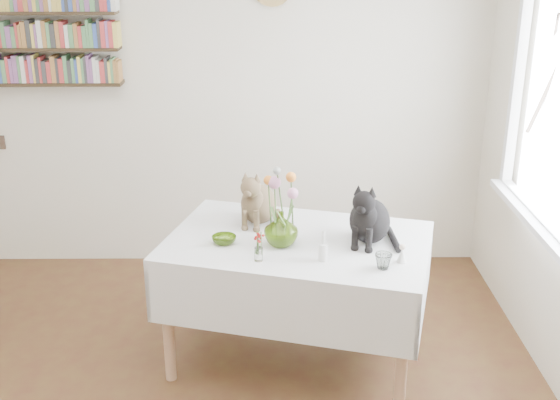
{
  "coord_description": "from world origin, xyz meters",
  "views": [
    {
      "loc": [
        0.46,
        -2.72,
        2.37
      ],
      "look_at": [
        0.49,
        0.76,
        1.05
      ],
      "focal_mm": 45.0,
      "sensor_mm": 36.0,
      "label": 1
    }
  ],
  "objects_px": {
    "black_cat": "(370,209)",
    "bookshelf_unit": "(43,18)",
    "dining_table": "(297,270)",
    "tabby_cat": "(259,194)",
    "flower_vase": "(281,229)"
  },
  "relations": [
    {
      "from": "black_cat",
      "to": "tabby_cat",
      "type": "bearing_deg",
      "value": 178.6
    },
    {
      "from": "tabby_cat",
      "to": "black_cat",
      "type": "distance_m",
      "value": 0.68
    },
    {
      "from": "bookshelf_unit",
      "to": "flower_vase",
      "type": "bearing_deg",
      "value": -40.61
    },
    {
      "from": "dining_table",
      "to": "tabby_cat",
      "type": "height_order",
      "value": "tabby_cat"
    },
    {
      "from": "tabby_cat",
      "to": "bookshelf_unit",
      "type": "height_order",
      "value": "bookshelf_unit"
    },
    {
      "from": "black_cat",
      "to": "bookshelf_unit",
      "type": "distance_m",
      "value": 2.62
    },
    {
      "from": "black_cat",
      "to": "bookshelf_unit",
      "type": "xyz_separation_m",
      "value": [
        -2.09,
        1.31,
        0.88
      ]
    },
    {
      "from": "dining_table",
      "to": "bookshelf_unit",
      "type": "height_order",
      "value": "bookshelf_unit"
    },
    {
      "from": "tabby_cat",
      "to": "flower_vase",
      "type": "relative_size",
      "value": 1.79
    },
    {
      "from": "bookshelf_unit",
      "to": "tabby_cat",
      "type": "bearing_deg",
      "value": -35.03
    },
    {
      "from": "black_cat",
      "to": "bookshelf_unit",
      "type": "height_order",
      "value": "bookshelf_unit"
    },
    {
      "from": "flower_vase",
      "to": "dining_table",
      "type": "bearing_deg",
      "value": 36.86
    },
    {
      "from": "tabby_cat",
      "to": "black_cat",
      "type": "relative_size",
      "value": 0.94
    },
    {
      "from": "dining_table",
      "to": "tabby_cat",
      "type": "relative_size",
      "value": 4.72
    },
    {
      "from": "dining_table",
      "to": "black_cat",
      "type": "bearing_deg",
      "value": -1.64
    }
  ]
}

